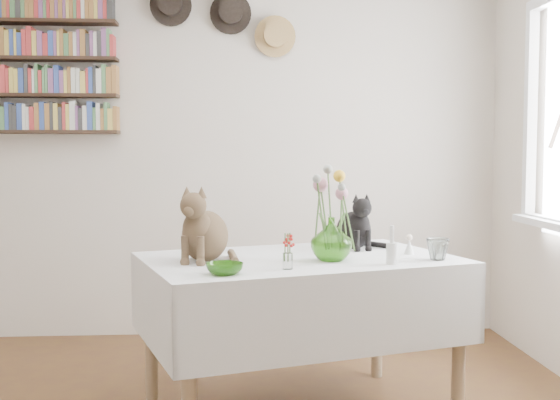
{
  "coord_description": "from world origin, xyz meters",
  "views": [
    {
      "loc": [
        0.16,
        -2.6,
        1.27
      ],
      "look_at": [
        0.38,
        0.59,
        1.05
      ],
      "focal_mm": 45.0,
      "sensor_mm": 36.0,
      "label": 1
    }
  ],
  "objects": [
    {
      "name": "room",
      "position": [
        0.0,
        0.0,
        1.25
      ],
      "size": [
        4.08,
        4.58,
        2.58
      ],
      "color": "brown",
      "rests_on": "ground"
    },
    {
      "name": "dining_table",
      "position": [
        0.48,
        0.69,
        0.58
      ],
      "size": [
        1.65,
        1.32,
        0.77
      ],
      "color": "white",
      "rests_on": "room"
    },
    {
      "name": "tabby_cat",
      "position": [
        0.03,
        0.63,
        0.95
      ],
      "size": [
        0.33,
        0.37,
        0.35
      ],
      "primitive_type": null,
      "rotation": [
        0.0,
        0.0,
        -0.36
      ],
      "color": "brown",
      "rests_on": "dining_table"
    },
    {
      "name": "black_cat",
      "position": [
        0.79,
        0.98,
        0.92
      ],
      "size": [
        0.25,
        0.29,
        0.29
      ],
      "primitive_type": null,
      "rotation": [
        0.0,
        0.0,
        0.22
      ],
      "color": "black",
      "rests_on": "dining_table"
    },
    {
      "name": "flower_vase",
      "position": [
        0.61,
        0.58,
        0.87
      ],
      "size": [
        0.24,
        0.24,
        0.2
      ],
      "primitive_type": "imported",
      "rotation": [
        0.0,
        0.0,
        0.29
      ],
      "color": "#71C042",
      "rests_on": "dining_table"
    },
    {
      "name": "green_bowl",
      "position": [
        0.13,
        0.24,
        0.79
      ],
      "size": [
        0.21,
        0.21,
        0.05
      ],
      "primitive_type": "imported",
      "rotation": [
        0.0,
        0.0,
        0.47
      ],
      "color": "#71C042",
      "rests_on": "dining_table"
    },
    {
      "name": "drinking_glass",
      "position": [
        1.11,
        0.57,
        0.82
      ],
      "size": [
        0.15,
        0.15,
        0.1
      ],
      "primitive_type": "imported",
      "rotation": [
        0.0,
        0.0,
        0.6
      ],
      "color": "white",
      "rests_on": "dining_table"
    },
    {
      "name": "candlestick",
      "position": [
        0.87,
        0.46,
        0.83
      ],
      "size": [
        0.05,
        0.05,
        0.17
      ],
      "color": "white",
      "rests_on": "dining_table"
    },
    {
      "name": "berry_jar",
      "position": [
        0.39,
        0.36,
        0.85
      ],
      "size": [
        0.04,
        0.04,
        0.17
      ],
      "color": "white",
      "rests_on": "dining_table"
    },
    {
      "name": "porcelain_figurine",
      "position": [
        1.02,
        0.75,
        0.81
      ],
      "size": [
        0.05,
        0.05,
        0.1
      ],
      "color": "white",
      "rests_on": "dining_table"
    },
    {
      "name": "flower_bouquet",
      "position": [
        0.61,
        0.59,
        1.11
      ],
      "size": [
        0.17,
        0.13,
        0.39
      ],
      "color": "#4C7233",
      "rests_on": "flower_vase"
    },
    {
      "name": "bookshelf_unit",
      "position": [
        -1.1,
        2.16,
        1.84
      ],
      "size": [
        1.0,
        0.16,
        0.91
      ],
      "color": "#302015",
      "rests_on": "room"
    },
    {
      "name": "wall_hats",
      "position": [
        0.12,
        2.19,
        2.17
      ],
      "size": [
        0.98,
        0.09,
        0.48
      ],
      "color": "black",
      "rests_on": "room"
    }
  ]
}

